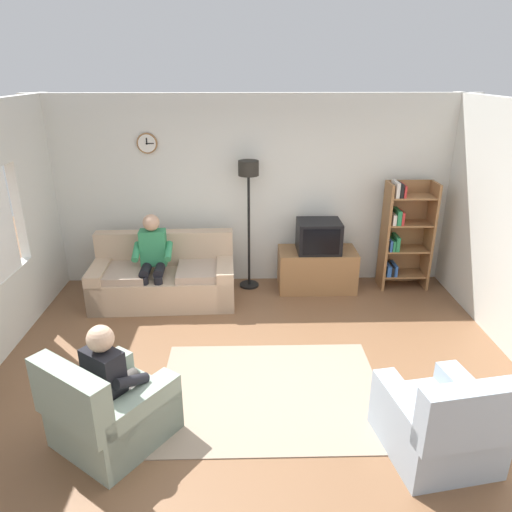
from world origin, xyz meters
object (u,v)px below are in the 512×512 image
(tv_stand, at_px, (317,269))
(floor_lamp, at_px, (249,190))
(armchair_near_window, at_px, (110,412))
(tv, at_px, (319,236))
(armchair_near_bookshelf, at_px, (439,425))
(bookshelf, at_px, (403,234))
(person_in_left_armchair, at_px, (114,376))
(couch, at_px, (164,279))
(person_on_couch, at_px, (153,256))

(tv_stand, distance_m, floor_lamp, 1.52)
(floor_lamp, relative_size, armchair_near_window, 1.56)
(tv, bearing_deg, armchair_near_bookshelf, -80.39)
(tv, xyz_separation_m, bookshelf, (1.23, 0.10, -0.00))
(floor_lamp, xyz_separation_m, armchair_near_window, (-1.22, -3.10, -1.16))
(armchair_near_window, bearing_deg, bookshelf, 41.94)
(bookshelf, height_order, armchair_near_bookshelf, bookshelf)
(floor_lamp, height_order, person_in_left_armchair, floor_lamp)
(couch, bearing_deg, tv, 7.96)
(tv_stand, bearing_deg, bookshelf, 3.57)
(tv, xyz_separation_m, floor_lamp, (-0.98, 0.12, 0.64))
(tv, xyz_separation_m, person_in_left_armchair, (-2.14, -2.90, -0.21))
(bookshelf, distance_m, floor_lamp, 2.30)
(couch, relative_size, armchair_near_bookshelf, 1.93)
(tv_stand, xyz_separation_m, tv, (0.00, -0.02, 0.52))
(person_in_left_armchair, bearing_deg, armchair_near_window, -126.22)
(floor_lamp, height_order, armchair_near_bookshelf, floor_lamp)
(couch, relative_size, person_on_couch, 1.56)
(couch, bearing_deg, tv_stand, 8.59)
(armchair_near_window, distance_m, armchair_near_bookshelf, 2.74)
(couch, height_order, tv_stand, couch)
(bookshelf, relative_size, person_on_couch, 1.27)
(person_on_couch, relative_size, person_in_left_armchair, 1.11)
(armchair_near_bookshelf, distance_m, person_in_left_armchair, 2.72)
(tv_stand, bearing_deg, floor_lamp, 174.22)
(bookshelf, bearing_deg, armchair_near_bookshelf, -101.75)
(person_on_couch, bearing_deg, couch, 46.21)
(person_in_left_armchair, bearing_deg, floor_lamp, 68.97)
(armchair_near_bookshelf, height_order, person_in_left_armchair, person_in_left_armchair)
(tv_stand, relative_size, tv, 1.83)
(floor_lamp, bearing_deg, person_on_couch, -157.28)
(tv_stand, bearing_deg, person_on_couch, -169.08)
(tv, relative_size, floor_lamp, 0.32)
(tv_stand, xyz_separation_m, armchair_near_bookshelf, (0.54, -3.22, -0.01))
(armchair_near_bookshelf, relative_size, person_in_left_armchair, 0.89)
(floor_lamp, xyz_separation_m, person_in_left_armchair, (-1.16, -3.02, -0.85))
(armchair_near_bookshelf, bearing_deg, tv, 99.61)
(bookshelf, relative_size, floor_lamp, 0.85)
(bookshelf, xyz_separation_m, armchair_near_bookshelf, (-0.69, -3.29, -0.52))
(floor_lamp, relative_size, person_on_couch, 1.49)
(floor_lamp, relative_size, armchair_near_bookshelf, 1.85)
(armchair_near_window, xyz_separation_m, person_on_couch, (-0.06, 2.56, 0.41))
(armchair_near_window, bearing_deg, armchair_near_bookshelf, -4.62)
(tv_stand, distance_m, tv, 0.52)
(tv_stand, xyz_separation_m, bookshelf, (1.23, 0.08, 0.51))
(tv_stand, bearing_deg, tv, -90.00)
(tv, relative_size, person_on_couch, 0.48)
(couch, bearing_deg, floor_lamp, 19.91)
(tv, xyz_separation_m, armchair_near_bookshelf, (0.54, -3.19, -0.52))
(floor_lamp, bearing_deg, tv, -7.19)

